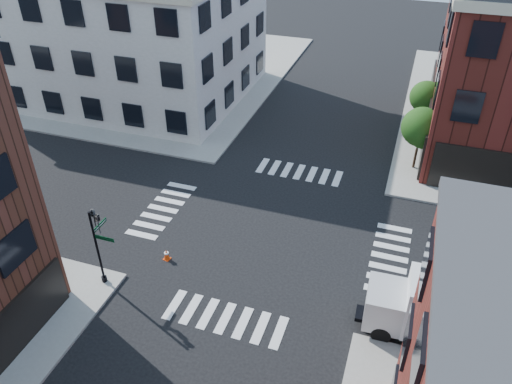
% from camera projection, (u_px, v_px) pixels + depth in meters
% --- Properties ---
extents(ground, '(120.00, 120.00, 0.00)m').
position_uv_depth(ground, '(269.00, 232.00, 29.45)').
color(ground, black).
rests_on(ground, ground).
extents(sidewalk_nw, '(30.00, 30.00, 0.15)m').
position_uv_depth(sidewalk_nw, '(137.00, 68.00, 51.40)').
color(sidewalk_nw, gray).
rests_on(sidewalk_nw, ground).
extents(building_nw, '(22.00, 16.00, 11.00)m').
position_uv_depth(building_nw, '(119.00, 31.00, 43.90)').
color(building_nw, beige).
rests_on(building_nw, ground).
extents(tree_near, '(2.69, 2.69, 4.49)m').
position_uv_depth(tree_near, '(422.00, 129.00, 33.44)').
color(tree_near, black).
rests_on(tree_near, ground).
extents(tree_far, '(2.43, 2.43, 4.07)m').
position_uv_depth(tree_far, '(426.00, 98.00, 38.29)').
color(tree_far, black).
rests_on(tree_far, ground).
extents(signal_pole, '(1.29, 1.24, 4.60)m').
position_uv_depth(signal_pole, '(98.00, 239.00, 24.42)').
color(signal_pole, black).
rests_on(signal_pole, ground).
extents(box_truck, '(7.34, 2.47, 3.28)m').
position_uv_depth(box_truck, '(451.00, 313.00, 22.03)').
color(box_truck, silver).
rests_on(box_truck, ground).
extents(traffic_cone, '(0.42, 0.42, 0.66)m').
position_uv_depth(traffic_cone, '(167.00, 255.00, 27.30)').
color(traffic_cone, '#EA3F0A').
rests_on(traffic_cone, ground).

